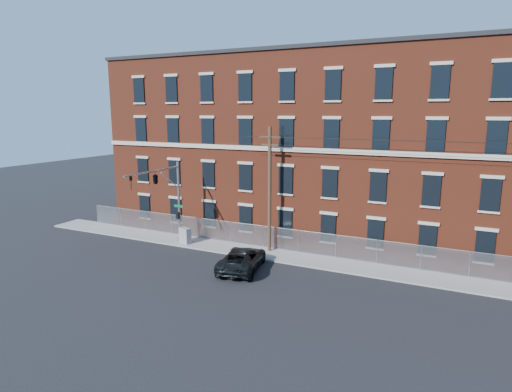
{
  "coord_description": "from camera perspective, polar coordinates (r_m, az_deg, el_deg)",
  "views": [
    {
      "loc": [
        15.55,
        -25.18,
        11.22
      ],
      "look_at": [
        1.57,
        4.0,
        4.9
      ],
      "focal_mm": 30.19,
      "sensor_mm": 36.0,
      "label": 1
    }
  ],
  "objects": [
    {
      "name": "ground",
      "position": [
        31.65,
        -5.78,
        -9.77
      ],
      "size": [
        140.0,
        140.0,
        0.0
      ],
      "primitive_type": "plane",
      "color": "black",
      "rests_on": "ground"
    },
    {
      "name": "traffic_signal_mast",
      "position": [
        35.32,
        -12.45,
        1.28
      ],
      "size": [
        0.9,
        6.75,
        7.0
      ],
      "color": "#9EA0A5",
      "rests_on": "ground"
    },
    {
      "name": "mill_building",
      "position": [
        39.39,
        20.46,
        5.89
      ],
      "size": [
        55.3,
        14.32,
        16.3
      ],
      "color": "maroon",
      "rests_on": "ground"
    },
    {
      "name": "pickup_truck",
      "position": [
        31.47,
        -1.86,
        -8.33
      ],
      "size": [
        3.69,
        6.06,
        1.57
      ],
      "primitive_type": "imported",
      "rotation": [
        0.0,
        0.0,
        3.34
      ],
      "color": "black",
      "rests_on": "ground"
    },
    {
      "name": "utility_pole_near",
      "position": [
        34.14,
        1.82,
        1.12
      ],
      "size": [
        1.8,
        0.28,
        10.0
      ],
      "color": "#4B3725",
      "rests_on": "ground"
    },
    {
      "name": "sidewalk",
      "position": [
        32.38,
        17.96,
        -9.68
      ],
      "size": [
        65.0,
        3.0,
        0.12
      ],
      "primitive_type": "cube",
      "color": "#999690",
      "rests_on": "ground"
    },
    {
      "name": "utility_cabinet",
      "position": [
        37.67,
        -9.37,
        -5.18
      ],
      "size": [
        1.18,
        0.84,
        1.34
      ],
      "primitive_type": "cube",
      "rotation": [
        0.0,
        0.0,
        -0.31
      ],
      "color": "gray",
      "rests_on": "sidewalk"
    },
    {
      "name": "chain_link_fence",
      "position": [
        33.27,
        18.37,
        -7.32
      ],
      "size": [
        59.06,
        0.06,
        1.85
      ],
      "color": "#A5A8AD",
      "rests_on": "ground"
    }
  ]
}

